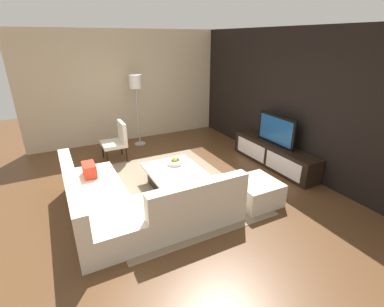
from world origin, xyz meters
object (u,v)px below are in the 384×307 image
television (276,130)px  accent_chair_near (117,139)px  sectional_couch (133,203)px  ottoman (256,192)px  media_console (273,155)px  floor_lamp (136,87)px  coffee_table (174,178)px  fruit_bowl (175,162)px

television → accent_chair_near: television is taller
sectional_couch → ottoman: (0.50, 1.96, -0.07)m
media_console → ottoman: bearing=-52.3°
sectional_couch → floor_lamp: (-3.13, 1.10, 1.22)m
media_console → accent_chair_near: accent_chair_near is taller
media_console → sectional_couch: bearing=-81.2°
coffee_table → television: bearing=87.5°
television → accent_chair_near: size_ratio=1.18×
sectional_couch → floor_lamp: floor_lamp is taller
coffee_table → fruit_bowl: fruit_bowl is taller
sectional_couch → fruit_bowl: (-0.78, 1.05, 0.15)m
sectional_couch → accent_chair_near: bearing=171.2°
accent_chair_near → fruit_bowl: bearing=28.5°
ottoman → media_console: bearing=127.7°
coffee_table → media_console: bearing=87.5°
media_console → ottoman: (1.00, -1.29, -0.05)m
floor_lamp → ottoman: 3.95m
ottoman → coffee_table: bearing=-137.7°
television → fruit_bowl: television is taller
television → fruit_bowl: size_ratio=3.66×
coffee_table → ottoman: bearing=42.3°
accent_chair_near → ottoman: accent_chair_near is taller
coffee_table → accent_chair_near: bearing=-162.3°
media_console → fruit_bowl: bearing=-97.3°
media_console → television: 0.56m
floor_lamp → ottoman: floor_lamp is taller
media_console → sectional_couch: (0.50, -3.25, 0.02)m
floor_lamp → television: bearing=39.3°
television → sectional_couch: television is taller
fruit_bowl → television: bearing=82.7°
ottoman → fruit_bowl: size_ratio=2.50×
accent_chair_near → floor_lamp: 1.43m
ottoman → fruit_bowl: 1.58m
media_console → coffee_table: media_console is taller
coffee_table → sectional_couch: bearing=-57.8°
television → coffee_table: 2.38m
accent_chair_near → television: bearing=62.3°
coffee_table → floor_lamp: floor_lamp is taller
ottoman → floor_lamp: bearing=-166.7°
media_console → ottoman: size_ratio=3.12×
television → ottoman: 1.75m
media_console → ottoman: 1.64m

